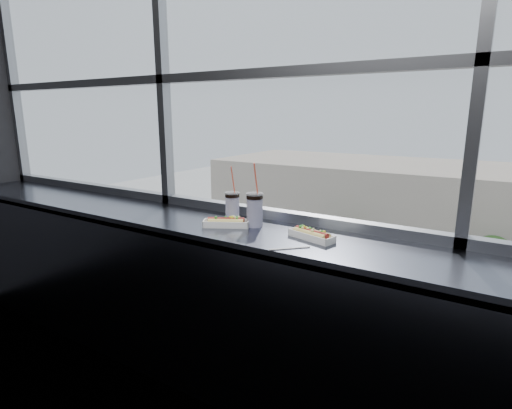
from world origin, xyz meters
The scene contains 19 objects.
wall_back_lower centered at (0.00, 1.50, 0.55)m, with size 6.00×6.00×0.00m, color black.
window_glass centered at (0.00, 1.52, 2.30)m, with size 6.00×6.00×0.00m, color silver.
window_mullions centered at (0.00, 1.50, 2.30)m, with size 6.00×0.08×2.40m, color gray, non-canonical shape.
counter centered at (0.00, 1.23, 1.07)m, with size 6.00×0.55×0.06m, color slate.
counter_fascia centered at (0.00, 0.97, 0.55)m, with size 6.00×0.04×1.04m, color slate.
hotdog_tray_left centered at (-0.23, 1.18, 1.13)m, with size 0.28×0.20×0.07m.
hotdog_tray_right centered at (0.30, 1.22, 1.13)m, with size 0.28×0.16×0.06m.
soda_cup_left centered at (-0.28, 1.31, 1.20)m, with size 0.10×0.10×0.35m.
soda_cup_right centered at (-0.09, 1.28, 1.21)m, with size 0.11×0.11×0.39m.
loose_straw centered at (0.28, 1.02, 1.10)m, with size 0.01×0.01×0.21m, color white.
wrapper centered at (-0.35, 1.15, 1.11)m, with size 0.09×0.06×0.02m, color silver.
plaza_ground centered at (0.00, 45.00, -11.00)m, with size 120.00×120.00×0.00m, color beige.
street_asphalt centered at (0.00, 21.50, -10.97)m, with size 80.00×10.00×0.06m, color black.
far_sidewalk centered at (0.00, 29.50, -10.98)m, with size 80.00×6.00×0.04m, color beige.
far_building centered at (0.00, 39.50, -7.00)m, with size 50.00×14.00×8.00m, color #B9A996.
car_near_a centered at (-13.16, 17.50, -9.98)m, with size 5.76×2.40×1.92m, color #AFB1B6.
car_near_c centered at (-1.00, 17.50, -9.98)m, with size 5.78×2.41×1.93m, color #870003.
tree_left centered at (-9.74, 29.50, -7.93)m, with size 2.89×2.89×4.52m.
tree_center centered at (1.35, 29.50, -7.79)m, with size 3.03×3.03×4.73m.
Camera 1 is at (1.13, -0.68, 1.76)m, focal length 28.00 mm.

